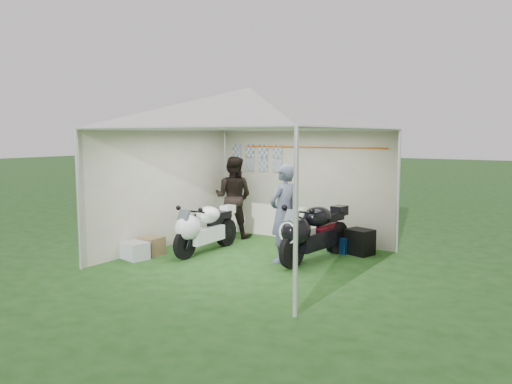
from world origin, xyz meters
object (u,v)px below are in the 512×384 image
at_px(motorcycle_white, 203,227).
at_px(motorcycle_black, 312,231).
at_px(crate_1, 151,246).
at_px(person_blue_jacket, 284,213).
at_px(equipment_box, 359,242).
at_px(crate_0, 135,250).
at_px(canopy_tent, 250,113).
at_px(person_dark_jacket, 233,197).
at_px(paddock_stand, 339,244).

bearing_deg(motorcycle_white, motorcycle_black, 13.93).
xyz_separation_m(motorcycle_white, crate_1, (-0.71, -0.63, -0.33)).
distance_m(person_blue_jacket, equipment_box, 1.65).
bearing_deg(equipment_box, crate_0, -142.18).
bearing_deg(motorcycle_white, crate_1, -139.76).
bearing_deg(canopy_tent, crate_1, -157.58).
bearing_deg(person_dark_jacket, crate_0, 67.91).
bearing_deg(person_dark_jacket, equipment_box, 165.32).
relative_size(motorcycle_white, crate_1, 4.83).
bearing_deg(crate_0, canopy_tent, 31.71).
xyz_separation_m(canopy_tent, person_blue_jacket, (0.56, 0.20, -1.72)).
bearing_deg(crate_0, motorcycle_white, 53.23).
bearing_deg(equipment_box, person_blue_jacket, -126.74).
relative_size(canopy_tent, person_blue_jacket, 3.32).
bearing_deg(person_dark_jacket, paddock_stand, 163.87).
bearing_deg(canopy_tent, person_blue_jacket, 19.32).
xyz_separation_m(motorcycle_black, person_blue_jacket, (-0.42, -0.27, 0.30)).
xyz_separation_m(motorcycle_white, paddock_stand, (2.10, 1.44, -0.35)).
relative_size(canopy_tent, motorcycle_white, 3.12).
xyz_separation_m(person_blue_jacket, crate_0, (-2.31, -1.28, -0.70)).
height_order(canopy_tent, paddock_stand, canopy_tent).
bearing_deg(crate_0, paddock_stand, 40.60).
relative_size(motorcycle_white, person_blue_jacket, 1.06).
bearing_deg(paddock_stand, equipment_box, 9.10).
relative_size(motorcycle_black, equipment_box, 4.24).
bearing_deg(paddock_stand, person_blue_jacket, -114.90).
height_order(motorcycle_black, crate_0, motorcycle_black).
distance_m(paddock_stand, crate_0, 3.76).
xyz_separation_m(motorcycle_white, crate_0, (-0.75, -1.01, -0.34)).
relative_size(motorcycle_white, paddock_stand, 4.53).
bearing_deg(crate_1, person_dark_jacket, 81.72).
relative_size(canopy_tent, crate_0, 12.34).
distance_m(paddock_stand, equipment_box, 0.39).
relative_size(motorcycle_black, person_dark_jacket, 1.14).
bearing_deg(crate_1, equipment_box, 33.75).
distance_m(canopy_tent, motorcycle_white, 2.31).
bearing_deg(crate_1, canopy_tent, 22.42).
relative_size(canopy_tent, crate_1, 15.10).
bearing_deg(canopy_tent, motorcycle_black, 25.23).
bearing_deg(canopy_tent, paddock_stand, 51.02).
bearing_deg(equipment_box, motorcycle_black, -117.17).
height_order(canopy_tent, equipment_box, canopy_tent).
distance_m(canopy_tent, equipment_box, 3.11).
xyz_separation_m(paddock_stand, crate_1, (-2.82, -2.07, 0.02)).
bearing_deg(motorcycle_black, equipment_box, 70.34).
distance_m(paddock_stand, crate_1, 3.50).
bearing_deg(person_dark_jacket, canopy_tent, 119.76).
relative_size(canopy_tent, motorcycle_black, 2.84).
distance_m(person_blue_jacket, crate_0, 2.73).
bearing_deg(person_blue_jacket, motorcycle_white, -68.55).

